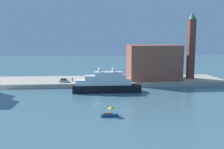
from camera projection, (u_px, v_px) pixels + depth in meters
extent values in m
plane|color=slate|center=(97.00, 97.00, 86.07)|extent=(400.00, 400.00, 0.00)
cube|color=#B7AD99|center=(96.00, 81.00, 112.49)|extent=(110.00, 21.78, 1.66)
cube|color=black|center=(107.00, 88.00, 93.65)|extent=(24.63, 4.43, 2.73)
cube|color=white|center=(104.00, 82.00, 93.23)|extent=(19.70, 4.08, 1.90)
cube|color=white|center=(106.00, 77.00, 93.04)|extent=(14.78, 3.72, 1.50)
cube|color=white|center=(108.00, 74.00, 92.92)|extent=(9.85, 3.37, 1.31)
cylinder|color=silver|center=(107.00, 66.00, 92.51)|extent=(0.16, 0.16, 4.00)
sphere|color=white|center=(114.00, 70.00, 92.87)|extent=(1.53, 1.53, 1.53)
sphere|color=white|center=(100.00, 70.00, 92.49)|extent=(1.53, 1.53, 1.53)
cube|color=navy|center=(110.00, 115.00, 64.85)|extent=(4.37, 1.33, 0.65)
cube|color=#8C6647|center=(107.00, 113.00, 64.72)|extent=(1.92, 1.06, 0.48)
cylinder|color=#B2B2B2|center=(111.00, 111.00, 64.74)|extent=(0.06, 0.06, 1.42)
cone|color=gold|center=(111.00, 107.00, 64.59)|extent=(1.85, 1.85, 0.65)
cube|color=#93513D|center=(153.00, 62.00, 112.26)|extent=(21.61, 15.21, 14.76)
cube|color=brown|center=(191.00, 49.00, 113.53)|extent=(2.76, 2.76, 25.74)
cone|color=#387A5B|center=(193.00, 16.00, 111.49)|extent=(3.59, 3.59, 3.01)
cube|color=silver|center=(64.00, 81.00, 104.77)|extent=(4.07, 1.80, 0.85)
cube|color=#262D33|center=(64.00, 79.00, 104.65)|extent=(2.44, 1.62, 0.69)
cylinder|color=maroon|center=(72.00, 80.00, 107.21)|extent=(0.36, 0.36, 1.41)
sphere|color=tan|center=(72.00, 78.00, 107.10)|extent=(0.24, 0.24, 0.24)
cylinder|color=black|center=(94.00, 82.00, 102.53)|extent=(0.50, 0.50, 0.87)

